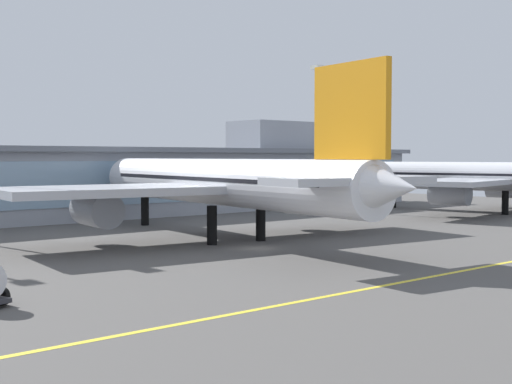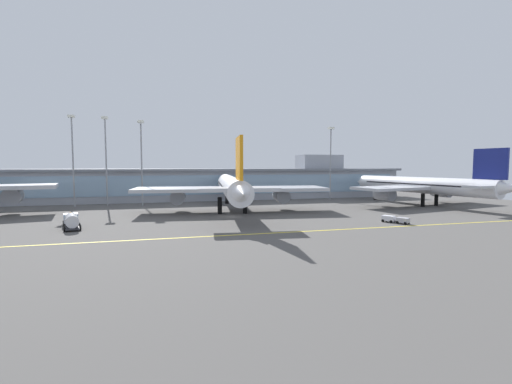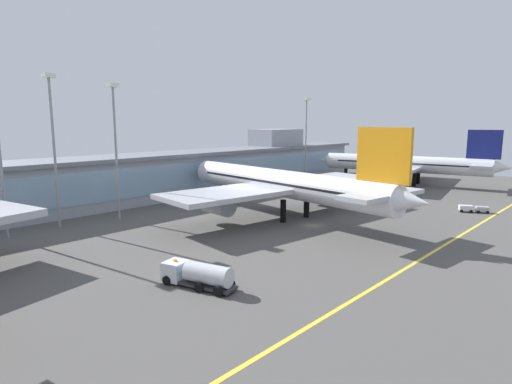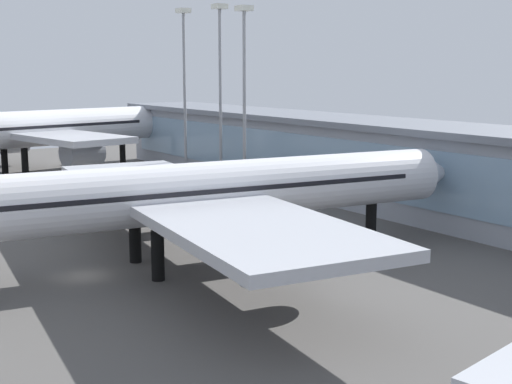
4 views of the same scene
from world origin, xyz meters
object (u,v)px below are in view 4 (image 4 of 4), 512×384
apron_light_mast_west (244,77)px  airliner_near_left (32,130)px  apron_light_mast_far_east (220,72)px  airliner_near_right (184,195)px  apron_light_mast_centre (184,72)px

apron_light_mast_west → airliner_near_left: bearing=-159.7°
apron_light_mast_west → apron_light_mast_far_east: (-10.25, 2.48, 0.60)m
airliner_near_right → apron_light_mast_centre: apron_light_mast_centre is taller
apron_light_mast_west → apron_light_mast_centre: 19.10m
apron_light_mast_west → airliner_near_right: bearing=-42.6°
airliner_near_left → apron_light_mast_far_east: (31.93, 18.10, 9.59)m
airliner_near_left → airliner_near_right: bearing=-106.1°
apron_light_mast_centre → airliner_near_left: bearing=-143.8°
airliner_near_right → apron_light_mast_west: (-23.21, 21.33, 10.03)m
airliner_near_right → apron_light_mast_far_east: 42.43m
airliner_near_left → apron_light_mast_far_east: 37.94m
apron_light_mast_far_east → apron_light_mast_west: bearing=-13.6°
apron_light_mast_far_east → airliner_near_left: bearing=-150.5°
apron_light_mast_west → apron_light_mast_centre: bearing=175.9°
airliner_near_left → apron_light_mast_west: 45.87m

